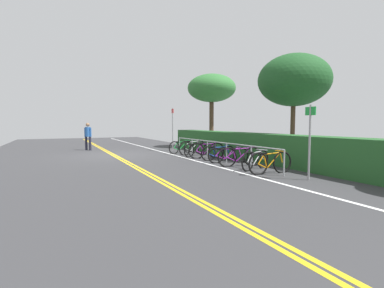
{
  "coord_description": "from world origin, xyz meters",
  "views": [
    {
      "loc": [
        14.95,
        -2.66,
        1.64
      ],
      "look_at": [
        6.23,
        1.57,
        0.93
      ],
      "focal_mm": 26.25,
      "sensor_mm": 36.0,
      "label": 1
    }
  ],
  "objects_px": {
    "bicycle_0": "(181,147)",
    "bicycle_1": "(193,147)",
    "sign_post_far": "(310,135)",
    "bicycle_2": "(196,150)",
    "bicycle_6": "(240,157)",
    "sign_post_near": "(173,126)",
    "bicycle_3": "(206,151)",
    "bike_rack": "(216,146)",
    "tree_near_left": "(212,89)",
    "pedestrian": "(88,134)",
    "bicycle_4": "(219,153)",
    "bicycle_5": "(228,155)",
    "bicycle_8": "(270,163)",
    "tree_mid": "(294,81)",
    "bicycle_7": "(256,160)"
  },
  "relations": [
    {
      "from": "bicycle_6",
      "to": "tree_mid",
      "type": "bearing_deg",
      "value": 99.23
    },
    {
      "from": "bicycle_5",
      "to": "tree_near_left",
      "type": "relative_size",
      "value": 0.34
    },
    {
      "from": "bicycle_7",
      "to": "pedestrian",
      "type": "distance_m",
      "value": 11.31
    },
    {
      "from": "bicycle_4",
      "to": "bicycle_7",
      "type": "relative_size",
      "value": 1.0
    },
    {
      "from": "bicycle_2",
      "to": "pedestrian",
      "type": "relative_size",
      "value": 0.95
    },
    {
      "from": "bicycle_3",
      "to": "bicycle_4",
      "type": "height_order",
      "value": "bicycle_3"
    },
    {
      "from": "bike_rack",
      "to": "bicycle_1",
      "type": "xyz_separation_m",
      "value": [
        -2.64,
        0.12,
        -0.27
      ]
    },
    {
      "from": "bicycle_2",
      "to": "tree_near_left",
      "type": "relative_size",
      "value": 0.32
    },
    {
      "from": "bicycle_2",
      "to": "tree_mid",
      "type": "distance_m",
      "value": 5.55
    },
    {
      "from": "bicycle_0",
      "to": "bicycle_1",
      "type": "xyz_separation_m",
      "value": [
        0.9,
        0.26,
        0.03
      ]
    },
    {
      "from": "tree_near_left",
      "to": "bicycle_0",
      "type": "bearing_deg",
      "value": -52.69
    },
    {
      "from": "bicycle_3",
      "to": "sign_post_near",
      "type": "height_order",
      "value": "sign_post_near"
    },
    {
      "from": "bicycle_3",
      "to": "bicycle_6",
      "type": "relative_size",
      "value": 0.93
    },
    {
      "from": "bicycle_0",
      "to": "bicycle_5",
      "type": "height_order",
      "value": "bicycle_0"
    },
    {
      "from": "bicycle_7",
      "to": "tree_near_left",
      "type": "xyz_separation_m",
      "value": [
        -8.86,
        3.28,
        3.67
      ]
    },
    {
      "from": "bicycle_0",
      "to": "bicycle_3",
      "type": "height_order",
      "value": "bicycle_3"
    },
    {
      "from": "sign_post_far",
      "to": "tree_mid",
      "type": "relative_size",
      "value": 0.46
    },
    {
      "from": "bicycle_3",
      "to": "bicycle_6",
      "type": "xyz_separation_m",
      "value": [
        2.71,
        -0.03,
        -0.0
      ]
    },
    {
      "from": "bicycle_6",
      "to": "bicycle_1",
      "type": "bearing_deg",
      "value": 177.76
    },
    {
      "from": "bicycle_3",
      "to": "tree_mid",
      "type": "height_order",
      "value": "tree_mid"
    },
    {
      "from": "bicycle_8",
      "to": "tree_mid",
      "type": "distance_m",
      "value": 5.1
    },
    {
      "from": "bicycle_8",
      "to": "sign_post_near",
      "type": "height_order",
      "value": "sign_post_near"
    },
    {
      "from": "bicycle_2",
      "to": "bicycle_6",
      "type": "height_order",
      "value": "bicycle_6"
    },
    {
      "from": "bicycle_5",
      "to": "bicycle_8",
      "type": "relative_size",
      "value": 0.98
    },
    {
      "from": "bicycle_2",
      "to": "bicycle_8",
      "type": "relative_size",
      "value": 0.93
    },
    {
      "from": "bike_rack",
      "to": "bicycle_4",
      "type": "height_order",
      "value": "bike_rack"
    },
    {
      "from": "bicycle_0",
      "to": "pedestrian",
      "type": "xyz_separation_m",
      "value": [
        -4.05,
        -4.47,
        0.62
      ]
    },
    {
      "from": "bicycle_8",
      "to": "pedestrian",
      "type": "xyz_separation_m",
      "value": [
        -11.21,
        -4.49,
        0.6
      ]
    },
    {
      "from": "bike_rack",
      "to": "bicycle_2",
      "type": "height_order",
      "value": "bike_rack"
    },
    {
      "from": "bicycle_0",
      "to": "sign_post_near",
      "type": "distance_m",
      "value": 1.81
    },
    {
      "from": "bicycle_4",
      "to": "sign_post_far",
      "type": "xyz_separation_m",
      "value": [
        4.9,
        0.06,
        0.99
      ]
    },
    {
      "from": "bike_rack",
      "to": "tree_near_left",
      "type": "height_order",
      "value": "tree_near_left"
    },
    {
      "from": "bike_rack",
      "to": "bicycle_0",
      "type": "bearing_deg",
      "value": -177.78
    },
    {
      "from": "bicycle_1",
      "to": "sign_post_far",
      "type": "bearing_deg",
      "value": 0.41
    },
    {
      "from": "bicycle_0",
      "to": "sign_post_far",
      "type": "distance_m",
      "value": 8.5
    },
    {
      "from": "bicycle_2",
      "to": "bicycle_7",
      "type": "xyz_separation_m",
      "value": [
        4.57,
        0.06,
        0.01
      ]
    },
    {
      "from": "pedestrian",
      "to": "sign_post_near",
      "type": "xyz_separation_m",
      "value": [
        2.68,
        4.51,
        0.55
      ]
    },
    {
      "from": "pedestrian",
      "to": "tree_near_left",
      "type": "xyz_separation_m",
      "value": [
        1.46,
        7.87,
        3.04
      ]
    },
    {
      "from": "bike_rack",
      "to": "bicycle_3",
      "type": "height_order",
      "value": "bike_rack"
    },
    {
      "from": "sign_post_far",
      "to": "bicycle_8",
      "type": "bearing_deg",
      "value": -167.11
    },
    {
      "from": "bicycle_1",
      "to": "tree_near_left",
      "type": "bearing_deg",
      "value": 137.96
    },
    {
      "from": "bicycle_0",
      "to": "bicycle_6",
      "type": "xyz_separation_m",
      "value": [
        5.39,
        0.08,
        0.03
      ]
    },
    {
      "from": "sign_post_near",
      "to": "tree_near_left",
      "type": "relative_size",
      "value": 0.51
    },
    {
      "from": "pedestrian",
      "to": "sign_post_far",
      "type": "height_order",
      "value": "sign_post_far"
    },
    {
      "from": "bicycle_0",
      "to": "bicycle_8",
      "type": "relative_size",
      "value": 1.0
    },
    {
      "from": "bicycle_7",
      "to": "bike_rack",
      "type": "bearing_deg",
      "value": 179.77
    },
    {
      "from": "bicycle_1",
      "to": "bicycle_8",
      "type": "distance_m",
      "value": 6.26
    },
    {
      "from": "pedestrian",
      "to": "tree_mid",
      "type": "xyz_separation_m",
      "value": [
        8.92,
        7.76,
        2.56
      ]
    },
    {
      "from": "tree_near_left",
      "to": "tree_mid",
      "type": "xyz_separation_m",
      "value": [
        7.46,
        -0.11,
        -0.48
      ]
    },
    {
      "from": "bicycle_1",
      "to": "bicycle_7",
      "type": "relative_size",
      "value": 1.11
    }
  ]
}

